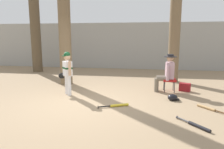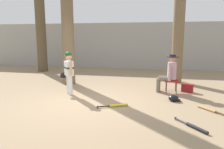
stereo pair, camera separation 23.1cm
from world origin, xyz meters
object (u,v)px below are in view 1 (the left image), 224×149
at_px(tree_far_left, 34,12).
at_px(seated_spectator, 166,72).
at_px(batting_helmet_black, 173,98).
at_px(tree_near_player, 64,7).
at_px(bat_yellow_trainer, 117,105).
at_px(tree_behind_spectator, 176,14).
at_px(young_ballplayer, 67,70).
at_px(bat_black_composite, 196,125).
at_px(bat_wood_tan, 208,108).
at_px(folding_stool, 169,80).
at_px(handbag_beside_stool, 185,87).

bearing_deg(tree_far_left, seated_spectator, -26.41).
relative_size(seated_spectator, batting_helmet_black, 3.76).
xyz_separation_m(tree_near_player, bat_yellow_trainer, (2.24, -2.30, -2.73)).
distance_m(tree_near_player, tree_behind_spectator, 4.12).
height_order(young_ballplayer, bat_yellow_trainer, young_ballplayer).
bearing_deg(bat_black_composite, batting_helmet_black, 98.31).
distance_m(young_ballplayer, seated_spectator, 3.11).
height_order(tree_behind_spectator, bat_wood_tan, tree_behind_spectator).
relative_size(folding_stool, tree_far_left, 0.06).
relative_size(handbag_beside_stool, batting_helmet_black, 1.06).
relative_size(tree_near_player, folding_stool, 14.88).
relative_size(handbag_beside_stool, bat_wood_tan, 0.52).
bearing_deg(handbag_beside_stool, tree_near_player, 174.72).
relative_size(young_ballplayer, bat_wood_tan, 1.99).
distance_m(tree_near_player, batting_helmet_black, 4.79).
xyz_separation_m(tree_near_player, tree_far_left, (-2.53, 2.51, 0.20)).
bearing_deg(bat_wood_tan, folding_stool, 115.68).
height_order(handbag_beside_stool, bat_black_composite, handbag_beside_stool).
relative_size(tree_behind_spectator, bat_yellow_trainer, 7.72).
height_order(bat_wood_tan, batting_helmet_black, batting_helmet_black).
relative_size(tree_behind_spectator, young_ballplayer, 4.41).
bearing_deg(seated_spectator, batting_helmet_black, -83.58).
bearing_deg(batting_helmet_black, young_ballplayer, 178.26).
bearing_deg(handbag_beside_stool, tree_behind_spectator, 98.38).
height_order(folding_stool, tree_far_left, tree_far_left).
bearing_deg(young_ballplayer, bat_black_composite, -28.95).
bearing_deg(batting_helmet_black, tree_behind_spectator, 84.07).
relative_size(tree_near_player, tree_far_left, 0.92).
distance_m(folding_stool, handbag_beside_stool, 0.58).
distance_m(folding_stool, seated_spectator, 0.29).
bearing_deg(young_ballplayer, folding_stool, 16.08).
bearing_deg(tree_far_left, tree_near_player, -44.75).
height_order(tree_far_left, bat_wood_tan, tree_far_left).
relative_size(tree_behind_spectator, bat_black_composite, 8.59).
distance_m(handbag_beside_stool, bat_yellow_trainer, 2.73).
distance_m(tree_behind_spectator, bat_yellow_trainer, 4.62).
relative_size(tree_behind_spectator, handbag_beside_stool, 16.94).
xyz_separation_m(young_ballplayer, bat_black_composite, (3.34, -1.85, -0.71)).
bearing_deg(tree_behind_spectator, young_ballplayer, -142.81).
xyz_separation_m(handbag_beside_stool, bat_yellow_trainer, (-1.94, -1.91, -0.10)).
xyz_separation_m(seated_spectator, bat_yellow_trainer, (-1.33, -1.78, -0.61)).
height_order(seated_spectator, bat_yellow_trainer, seated_spectator).
distance_m(young_ballplayer, bat_yellow_trainer, 2.00).
bearing_deg(seated_spectator, handbag_beside_stool, 12.57).
bearing_deg(bat_black_composite, bat_yellow_trainer, 150.56).
bearing_deg(bat_black_composite, seated_spectator, 97.63).
bearing_deg(young_ballplayer, tree_near_player, 112.85).
bearing_deg(tree_near_player, seated_spectator, -8.33).
bearing_deg(bat_wood_tan, young_ballplayer, 169.20).
bearing_deg(tree_near_player, folding_stool, -8.10).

